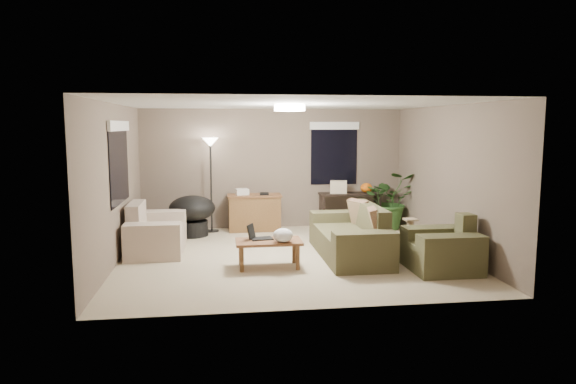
{
  "coord_description": "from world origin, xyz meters",
  "views": [
    {
      "loc": [
        -1.14,
        -8.24,
        2.16
      ],
      "look_at": [
        0.0,
        0.2,
        1.05
      ],
      "focal_mm": 32.0,
      "sensor_mm": 36.0,
      "label": 1
    }
  ],
  "objects": [
    {
      "name": "floor_lamp",
      "position": [
        -1.31,
        2.19,
        1.6
      ],
      "size": [
        0.32,
        0.32,
        1.91
      ],
      "color": "black",
      "rests_on": "ground"
    },
    {
      "name": "papasan_chair",
      "position": [
        -1.68,
        1.82,
        0.47
      ],
      "size": [
        0.95,
        0.95,
        0.8
      ],
      "color": "black",
      "rests_on": "ground"
    },
    {
      "name": "window_back",
      "position": [
        1.3,
        2.48,
        1.79
      ],
      "size": [
        1.06,
        0.05,
        1.33
      ],
      "color": "black",
      "rests_on": "room_shell"
    },
    {
      "name": "room_shell",
      "position": [
        0.0,
        0.0,
        1.25
      ],
      "size": [
        5.5,
        5.5,
        5.5
      ],
      "color": "tan",
      "rests_on": "ground"
    },
    {
      "name": "throw_pillows",
      "position": [
        1.28,
        -0.13,
        0.65
      ],
      "size": [
        0.4,
        1.4,
        0.47
      ],
      "color": "#8C7251",
      "rests_on": "main_sofa"
    },
    {
      "name": "cat_scratching_post",
      "position": [
        2.25,
        0.43,
        0.21
      ],
      "size": [
        0.32,
        0.32,
        0.5
      ],
      "color": "tan",
      "rests_on": "ground"
    },
    {
      "name": "plastic_bag",
      "position": [
        -0.21,
        -0.77,
        0.53
      ],
      "size": [
        0.39,
        0.37,
        0.21
      ],
      "primitive_type": "ellipsoid",
      "rotation": [
        0.0,
        0.0,
        -0.42
      ],
      "color": "white",
      "rests_on": "coffee_table"
    },
    {
      "name": "houseplant",
      "position": [
        2.38,
        1.98,
        0.47
      ],
      "size": [
        1.09,
        1.21,
        0.95
      ],
      "primitive_type": "imported",
      "color": "#2D5923",
      "rests_on": "ground"
    },
    {
      "name": "window_left",
      "position": [
        -2.73,
        0.3,
        1.78
      ],
      "size": [
        0.05,
        1.56,
        1.33
      ],
      "color": "black",
      "rests_on": "room_shell"
    },
    {
      "name": "desk",
      "position": [
        -0.43,
        2.17,
        0.38
      ],
      "size": [
        1.1,
        0.5,
        0.75
      ],
      "color": "brown",
      "rests_on": "ground"
    },
    {
      "name": "coffee_table",
      "position": [
        -0.41,
        -0.62,
        0.36
      ],
      "size": [
        1.0,
        0.55,
        0.42
      ],
      "color": "brown",
      "rests_on": "ground"
    },
    {
      "name": "cardboard_box",
      "position": [
        1.33,
        2.16,
        0.88
      ],
      "size": [
        0.39,
        0.33,
        0.26
      ],
      "primitive_type": "cube",
      "rotation": [
        0.0,
        0.0,
        -0.24
      ],
      "color": "beige",
      "rests_on": "console_table"
    },
    {
      "name": "console_table",
      "position": [
        1.58,
        2.16,
        0.44
      ],
      "size": [
        1.3,
        0.4,
        0.75
      ],
      "color": "black",
      "rests_on": "ground"
    },
    {
      "name": "desk_papers",
      "position": [
        -0.59,
        2.16,
        0.8
      ],
      "size": [
        0.69,
        0.29,
        0.12
      ],
      "color": "silver",
      "rests_on": "desk"
    },
    {
      "name": "main_sofa",
      "position": [
        1.02,
        -0.13,
        0.29
      ],
      "size": [
        0.95,
        2.2,
        0.85
      ],
      "color": "#46432A",
      "rests_on": "ground"
    },
    {
      "name": "loveseat",
      "position": [
        -2.25,
        0.66,
        0.3
      ],
      "size": [
        0.9,
        1.6,
        0.85
      ],
      "color": "#BEB5A2",
      "rests_on": "ground"
    },
    {
      "name": "ceiling_fixture",
      "position": [
        0.0,
        0.0,
        2.44
      ],
      "size": [
        0.5,
        0.5,
        0.1
      ],
      "primitive_type": "cylinder",
      "color": "white",
      "rests_on": "room_shell"
    },
    {
      "name": "pumpkin",
      "position": [
        1.93,
        2.16,
        0.85
      ],
      "size": [
        0.28,
        0.28,
        0.2
      ],
      "primitive_type": "ellipsoid",
      "rotation": [
        0.0,
        0.0,
        0.15
      ],
      "color": "orange",
      "rests_on": "console_table"
    },
    {
      "name": "laptop",
      "position": [
        -0.58,
        -0.52,
        0.48
      ],
      "size": [
        0.42,
        0.27,
        0.24
      ],
      "color": "black",
      "rests_on": "coffee_table"
    },
    {
      "name": "armchair",
      "position": [
        2.16,
        -1.12,
        0.3
      ],
      "size": [
        0.95,
        1.0,
        0.85
      ],
      "color": "#49482B",
      "rests_on": "ground"
    }
  ]
}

